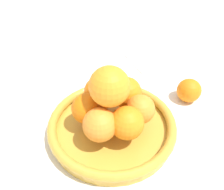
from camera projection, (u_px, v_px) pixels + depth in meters
ground_plane at (112, 130)px, 0.52m from camera, size 4.00×4.00×0.00m
fruit_bowl at (112, 125)px, 0.51m from camera, size 0.30×0.30×0.04m
orange_pile at (112, 101)px, 0.47m from camera, size 0.17×0.18×0.14m
stray_orange at (189, 90)px, 0.59m from camera, size 0.06×0.06×0.06m
napkin_folded at (152, 59)px, 0.78m from camera, size 0.16×0.16×0.01m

